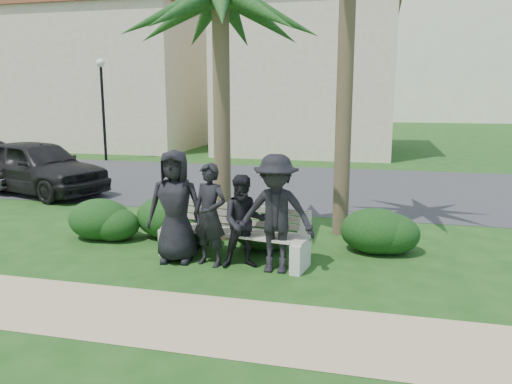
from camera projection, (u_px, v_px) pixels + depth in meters
ground at (216, 271)px, 8.10m from camera, size 160.00×160.00×0.00m
footpath at (172, 318)px, 6.39m from camera, size 30.00×1.60×0.01m
asphalt_street at (296, 185)px, 15.73m from camera, size 160.00×8.00×0.01m
stucco_bldg_left at (111, 79)px, 27.36m from camera, size 10.40×8.40×7.30m
stucco_bldg_right at (310, 77)px, 24.78m from camera, size 8.40×8.40×7.30m
street_lamp at (102, 91)px, 21.08m from camera, size 0.36×0.36×4.29m
park_bench at (233, 237)px, 8.57m from camera, size 2.72×1.02×0.92m
man_a at (175, 206)px, 8.42m from camera, size 1.01×0.73×1.92m
man_b at (210, 215)px, 8.25m from camera, size 0.72×0.57×1.72m
man_c at (244, 222)px, 8.14m from camera, size 0.90×0.79×1.55m
man_d at (276, 214)px, 7.91m from camera, size 1.26×0.75×1.91m
hedge_a at (114, 223)px, 9.80m from camera, size 1.01×0.83×0.66m
hedge_b at (100, 218)px, 9.90m from camera, size 1.26×1.04×0.82m
hedge_c at (170, 215)px, 9.98m from camera, size 1.35×1.12×0.88m
hedge_d at (265, 227)px, 9.22m from camera, size 1.23×1.02×0.80m
hedge_e at (376, 229)px, 9.03m from camera, size 1.27×1.05×0.83m
hedge_f at (387, 232)px, 9.00m from camera, size 1.16×0.96×0.76m
hedge_extra at (190, 228)px, 9.42m from camera, size 1.01×0.83×0.66m
car_a at (37, 167)px, 14.30m from camera, size 4.92×3.14×1.56m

